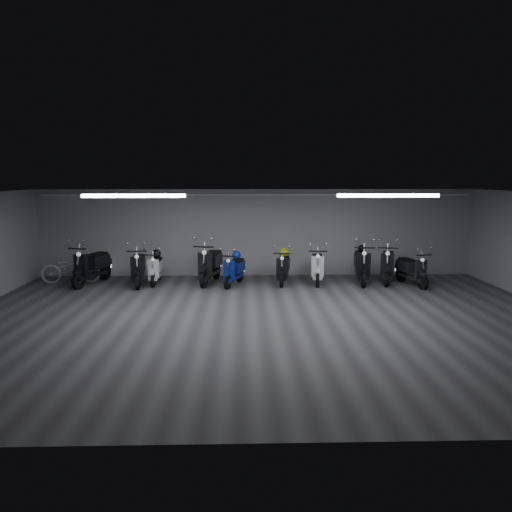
{
  "coord_description": "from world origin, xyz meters",
  "views": [
    {
      "loc": [
        -0.43,
        -10.25,
        3.15
      ],
      "look_at": [
        -0.1,
        2.5,
        1.05
      ],
      "focal_mm": 33.3,
      "sensor_mm": 36.0,
      "label": 1
    }
  ],
  "objects_px": {
    "scooter_7": "(362,259)",
    "helmet_0": "(156,254)",
    "scooter_8": "(388,259)",
    "scooter_1": "(138,262)",
    "helmet_2": "(236,255)",
    "helmet_3": "(284,252)",
    "scooter_9": "(412,265)",
    "scooter_5": "(283,263)",
    "helmet_1": "(361,249)",
    "scooter_2": "(156,264)",
    "scooter_0": "(91,261)",
    "scooter_3": "(210,259)",
    "bicycle": "(70,265)",
    "scooter_6": "(317,262)",
    "scooter_4": "(234,266)"
  },
  "relations": [
    {
      "from": "scooter_4",
      "to": "helmet_2",
      "type": "xyz_separation_m",
      "value": [
        0.07,
        0.21,
        0.27
      ]
    },
    {
      "from": "scooter_4",
      "to": "scooter_5",
      "type": "distance_m",
      "value": 1.5
    },
    {
      "from": "scooter_7",
      "to": "helmet_1",
      "type": "height_order",
      "value": "scooter_7"
    },
    {
      "from": "scooter_0",
      "to": "scooter_5",
      "type": "bearing_deg",
      "value": 17.26
    },
    {
      "from": "scooter_3",
      "to": "scooter_5",
      "type": "distance_m",
      "value": 2.21
    },
    {
      "from": "scooter_0",
      "to": "scooter_5",
      "type": "distance_m",
      "value": 5.73
    },
    {
      "from": "scooter_4",
      "to": "helmet_3",
      "type": "distance_m",
      "value": 1.61
    },
    {
      "from": "scooter_2",
      "to": "scooter_8",
      "type": "height_order",
      "value": "scooter_8"
    },
    {
      "from": "scooter_0",
      "to": "scooter_5",
      "type": "relative_size",
      "value": 1.17
    },
    {
      "from": "scooter_2",
      "to": "helmet_3",
      "type": "height_order",
      "value": "scooter_2"
    },
    {
      "from": "scooter_1",
      "to": "helmet_2",
      "type": "relative_size",
      "value": 6.99
    },
    {
      "from": "scooter_8",
      "to": "scooter_9",
      "type": "distance_m",
      "value": 0.76
    },
    {
      "from": "scooter_8",
      "to": "helmet_1",
      "type": "xyz_separation_m",
      "value": [
        -0.76,
        0.21,
        0.3
      ]
    },
    {
      "from": "scooter_0",
      "to": "scooter_6",
      "type": "height_order",
      "value": "scooter_0"
    },
    {
      "from": "scooter_5",
      "to": "bicycle",
      "type": "relative_size",
      "value": 0.97
    },
    {
      "from": "scooter_1",
      "to": "helmet_2",
      "type": "height_order",
      "value": "scooter_1"
    },
    {
      "from": "scooter_2",
      "to": "helmet_1",
      "type": "height_order",
      "value": "scooter_2"
    },
    {
      "from": "scooter_1",
      "to": "bicycle",
      "type": "xyz_separation_m",
      "value": [
        -2.12,
        0.34,
        -0.13
      ]
    },
    {
      "from": "helmet_2",
      "to": "helmet_3",
      "type": "xyz_separation_m",
      "value": [
        1.45,
        0.23,
        0.04
      ]
    },
    {
      "from": "scooter_0",
      "to": "scooter_9",
      "type": "height_order",
      "value": "scooter_0"
    },
    {
      "from": "scooter_8",
      "to": "scooter_3",
      "type": "bearing_deg",
      "value": -162.42
    },
    {
      "from": "scooter_8",
      "to": "helmet_0",
      "type": "xyz_separation_m",
      "value": [
        -7.03,
        0.25,
        0.16
      ]
    },
    {
      "from": "scooter_9",
      "to": "scooter_2",
      "type": "bearing_deg",
      "value": 162.21
    },
    {
      "from": "helmet_2",
      "to": "scooter_9",
      "type": "bearing_deg",
      "value": -4.21
    },
    {
      "from": "helmet_2",
      "to": "helmet_3",
      "type": "height_order",
      "value": "helmet_3"
    },
    {
      "from": "scooter_6",
      "to": "helmet_0",
      "type": "relative_size",
      "value": 6.38
    },
    {
      "from": "scooter_3",
      "to": "scooter_6",
      "type": "height_order",
      "value": "scooter_3"
    },
    {
      "from": "scooter_1",
      "to": "helmet_2",
      "type": "bearing_deg",
      "value": -6.84
    },
    {
      "from": "scooter_4",
      "to": "scooter_3",
      "type": "bearing_deg",
      "value": 175.86
    },
    {
      "from": "scooter_5",
      "to": "helmet_1",
      "type": "relative_size",
      "value": 7.23
    },
    {
      "from": "scooter_3",
      "to": "scooter_8",
      "type": "relative_size",
      "value": 1.05
    },
    {
      "from": "helmet_2",
      "to": "scooter_8",
      "type": "bearing_deg",
      "value": 0.94
    },
    {
      "from": "scooter_8",
      "to": "helmet_0",
      "type": "bearing_deg",
      "value": -164.23
    },
    {
      "from": "scooter_3",
      "to": "scooter_6",
      "type": "xyz_separation_m",
      "value": [
        3.24,
        -0.06,
        -0.09
      ]
    },
    {
      "from": "scooter_7",
      "to": "scooter_2",
      "type": "bearing_deg",
      "value": -172.57
    },
    {
      "from": "scooter_5",
      "to": "scooter_4",
      "type": "bearing_deg",
      "value": -162.27
    },
    {
      "from": "scooter_0",
      "to": "helmet_2",
      "type": "relative_size",
      "value": 7.4
    },
    {
      "from": "scooter_8",
      "to": "helmet_2",
      "type": "xyz_separation_m",
      "value": [
        -4.59,
        -0.08,
        0.16
      ]
    },
    {
      "from": "scooter_6",
      "to": "scooter_7",
      "type": "distance_m",
      "value": 1.35
    },
    {
      "from": "scooter_0",
      "to": "scooter_7",
      "type": "xyz_separation_m",
      "value": [
        8.11,
        0.01,
        -0.0
      ]
    },
    {
      "from": "scooter_5",
      "to": "scooter_7",
      "type": "bearing_deg",
      "value": 9.73
    },
    {
      "from": "scooter_2",
      "to": "scooter_1",
      "type": "bearing_deg",
      "value": -156.5
    },
    {
      "from": "helmet_0",
      "to": "scooter_5",
      "type": "bearing_deg",
      "value": -4.81
    },
    {
      "from": "scooter_0",
      "to": "scooter_2",
      "type": "height_order",
      "value": "scooter_0"
    },
    {
      "from": "scooter_1",
      "to": "scooter_8",
      "type": "relative_size",
      "value": 0.97
    },
    {
      "from": "scooter_9",
      "to": "helmet_1",
      "type": "xyz_separation_m",
      "value": [
        -1.36,
        0.67,
        0.4
      ]
    },
    {
      "from": "scooter_7",
      "to": "helmet_0",
      "type": "xyz_separation_m",
      "value": [
        -6.23,
        0.31,
        0.15
      ]
    },
    {
      "from": "helmet_3",
      "to": "helmet_0",
      "type": "bearing_deg",
      "value": 178.59
    },
    {
      "from": "scooter_5",
      "to": "scooter_1",
      "type": "bearing_deg",
      "value": -169.02
    },
    {
      "from": "scooter_9",
      "to": "helmet_3",
      "type": "bearing_deg",
      "value": 156.54
    }
  ]
}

